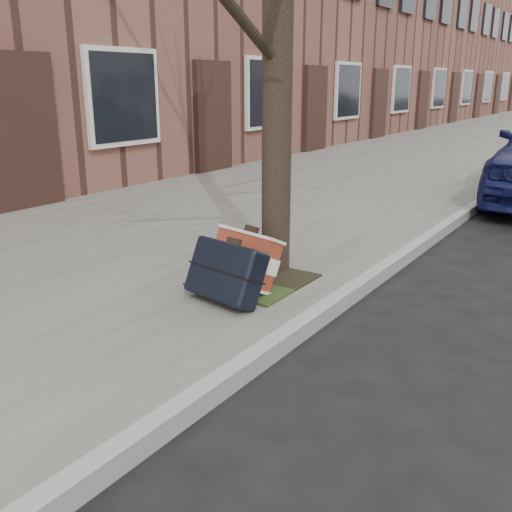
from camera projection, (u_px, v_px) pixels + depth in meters
The scene contains 6 objects.
ground at pixel (453, 444), 2.83m from camera, with size 120.00×120.00×0.00m, color black.
near_sidewalk at pixel (469, 141), 16.70m from camera, with size 5.00×70.00×0.12m, color slate.
house_near at pixel (311, 28), 19.63m from camera, with size 6.80×40.00×7.00m, color brown.
dirt_patch at pixel (254, 280), 4.81m from camera, with size 0.85×0.85×0.01m, color black.
suitcase_red at pixel (244, 259), 4.61m from camera, with size 0.60×0.17×0.44m, color maroon.
suitcase_navy at pixel (226, 271), 4.28m from camera, with size 0.62×0.20×0.45m, color black.
Camera 1 is at (0.54, -2.57, 1.73)m, focal length 40.00 mm.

